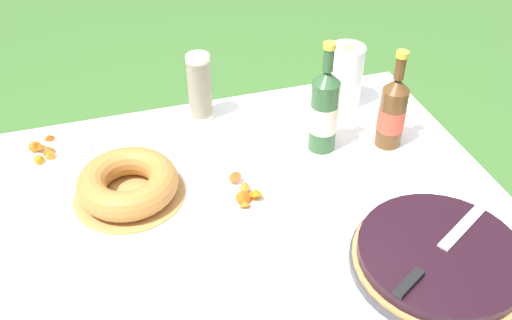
# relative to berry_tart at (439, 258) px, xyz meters

# --- Properties ---
(garden_table) EXTENTS (1.42, 1.18, 0.71)m
(garden_table) POSITION_rel_berry_tart_xyz_m (-0.40, 0.25, -0.10)
(garden_table) COLOR #A87A47
(garden_table) RESTS_ON ground_plane
(tablecloth) EXTENTS (1.43, 1.19, 0.10)m
(tablecloth) POSITION_rel_berry_tart_xyz_m (-0.40, 0.25, -0.04)
(tablecloth) COLOR white
(tablecloth) RESTS_ON garden_table
(berry_tart) EXTENTS (0.41, 0.41, 0.06)m
(berry_tart) POSITION_rel_berry_tart_xyz_m (0.00, 0.00, 0.00)
(berry_tart) COLOR #38383D
(berry_tart) RESTS_ON tablecloth
(serving_knife) EXTENTS (0.34, 0.20, 0.01)m
(serving_knife) POSITION_rel_berry_tart_xyz_m (-0.03, -0.01, 0.04)
(serving_knife) COLOR silver
(serving_knife) RESTS_ON berry_tart
(bundt_cake) EXTENTS (0.29, 0.29, 0.08)m
(bundt_cake) POSITION_rel_berry_tart_xyz_m (-0.64, 0.45, 0.01)
(bundt_cake) COLOR #B78447
(bundt_cake) RESTS_ON tablecloth
(cup_stack) EXTENTS (0.07, 0.07, 0.21)m
(cup_stack) POSITION_rel_berry_tart_xyz_m (-0.38, 0.76, 0.08)
(cup_stack) COLOR beige
(cup_stack) RESTS_ON tablecloth
(cider_bottle_green) EXTENTS (0.08, 0.08, 0.33)m
(cider_bottle_green) POSITION_rel_berry_tart_xyz_m (-0.08, 0.50, 0.10)
(cider_bottle_green) COLOR #2D562D
(cider_bottle_green) RESTS_ON tablecloth
(cider_bottle_amber) EXTENTS (0.08, 0.08, 0.30)m
(cider_bottle_amber) POSITION_rel_berry_tart_xyz_m (0.11, 0.46, 0.08)
(cider_bottle_amber) COLOR brown
(cider_bottle_amber) RESTS_ON tablecloth
(snack_plate_near) EXTENTS (0.22, 0.22, 0.05)m
(snack_plate_near) POSITION_rel_berry_tart_xyz_m (-0.35, 0.36, -0.02)
(snack_plate_near) COLOR white
(snack_plate_near) RESTS_ON tablecloth
(snack_plate_left) EXTENTS (0.21, 0.21, 0.05)m
(snack_plate_left) POSITION_rel_berry_tart_xyz_m (-0.84, 0.70, -0.02)
(snack_plate_left) COLOR white
(snack_plate_left) RESTS_ON tablecloth
(paper_towel_roll) EXTENTS (0.11, 0.11, 0.20)m
(paper_towel_roll) POSITION_rel_berry_tart_xyz_m (0.07, 0.70, 0.07)
(paper_towel_roll) COLOR white
(paper_towel_roll) RESTS_ON tablecloth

